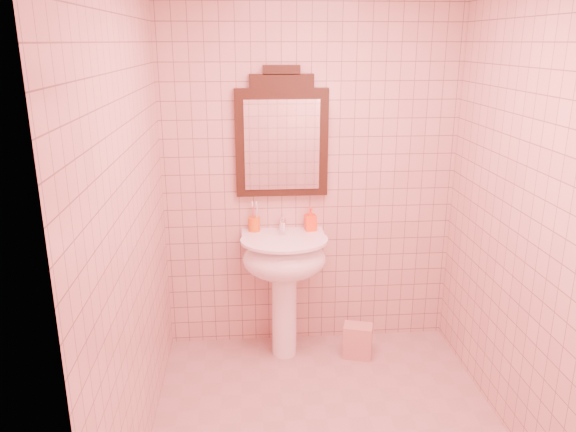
{
  "coord_description": "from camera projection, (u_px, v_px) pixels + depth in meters",
  "views": [
    {
      "loc": [
        -0.45,
        -2.61,
        2.11
      ],
      "look_at": [
        -0.2,
        0.55,
        1.12
      ],
      "focal_mm": 35.0,
      "sensor_mm": 36.0,
      "label": 1
    }
  ],
  "objects": [
    {
      "name": "pedestal_sink",
      "position": [
        284.0,
        267.0,
        3.76
      ],
      "size": [
        0.58,
        0.58,
        0.86
      ],
      "color": "white",
      "rests_on": "floor"
    },
    {
      "name": "towel",
      "position": [
        358.0,
        341.0,
        3.89
      ],
      "size": [
        0.22,
        0.18,
        0.24
      ],
      "primitive_type": "cube",
      "rotation": [
        0.0,
        0.0,
        -0.28
      ],
      "color": "tan",
      "rests_on": "floor"
    },
    {
      "name": "soap_dispenser",
      "position": [
        310.0,
        219.0,
        3.84
      ],
      "size": [
        0.08,
        0.09,
        0.16
      ],
      "primitive_type": "imported",
      "rotation": [
        0.0,
        0.0,
        0.15
      ],
      "color": "#F74214",
      "rests_on": "pedestal_sink"
    },
    {
      "name": "back_wall",
      "position": [
        310.0,
        173.0,
        3.82
      ],
      "size": [
        2.0,
        0.02,
        2.5
      ],
      "primitive_type": "cube",
      "color": "#D6A595",
      "rests_on": "floor"
    },
    {
      "name": "mirror",
      "position": [
        282.0,
        137.0,
        3.7
      ],
      "size": [
        0.62,
        0.06,
        0.86
      ],
      "color": "black",
      "rests_on": "back_wall"
    },
    {
      "name": "toothbrush_cup",
      "position": [
        254.0,
        224.0,
        3.83
      ],
      "size": [
        0.08,
        0.08,
        0.19
      ],
      "rotation": [
        0.0,
        0.0,
        -0.31
      ],
      "color": "orange",
      "rests_on": "pedestal_sink"
    },
    {
      "name": "faucet",
      "position": [
        283.0,
        224.0,
        3.82
      ],
      "size": [
        0.04,
        0.16,
        0.11
      ],
      "color": "white",
      "rests_on": "pedestal_sink"
    }
  ]
}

